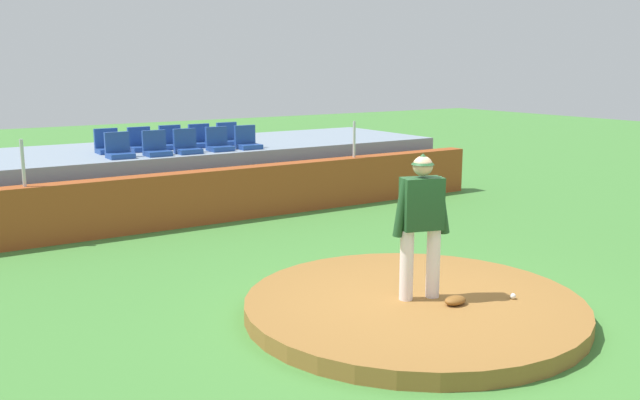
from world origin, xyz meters
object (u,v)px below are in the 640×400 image
at_px(stadium_chair_1, 156,148).
at_px(stadium_chair_2, 187,146).
at_px(stadium_chair_3, 219,143).
at_px(stadium_chair_8, 201,140).
at_px(fielding_glove, 455,300).
at_px(stadium_chair_7, 172,141).
at_px(stadium_chair_0, 119,150).
at_px(stadium_chair_5, 108,145).
at_px(stadium_chair_4, 247,141).
at_px(stadium_chair_9, 229,138).
at_px(pitcher, 421,216).
at_px(baseball, 513,296).
at_px(stadium_chair_6, 141,144).

relative_size(stadium_chair_1, stadium_chair_2, 1.00).
distance_m(stadium_chair_1, stadium_chair_3, 1.40).
height_order(stadium_chair_3, stadium_chair_8, same).
bearing_deg(stadium_chair_3, fielding_glove, 86.74).
distance_m(stadium_chair_3, stadium_chair_7, 1.14).
height_order(stadium_chair_0, stadium_chair_7, same).
distance_m(stadium_chair_5, stadium_chair_8, 2.06).
height_order(fielding_glove, stadium_chair_4, stadium_chair_4).
height_order(stadium_chair_4, stadium_chair_7, same).
height_order(stadium_chair_4, stadium_chair_8, same).
bearing_deg(stadium_chair_9, pitcher, 80.84).
distance_m(fielding_glove, stadium_chair_0, 7.92).
xyz_separation_m(pitcher, stadium_chair_5, (-1.45, 8.10, 0.17)).
relative_size(stadium_chair_7, stadium_chair_8, 1.00).
relative_size(stadium_chair_1, stadium_chair_4, 1.00).
xyz_separation_m(stadium_chair_1, stadium_chair_8, (1.36, 0.91, 0.00)).
height_order(baseball, stadium_chair_4, stadium_chair_4).
height_order(stadium_chair_1, stadium_chair_7, same).
bearing_deg(stadium_chair_5, stadium_chair_7, -179.20).
xyz_separation_m(baseball, stadium_chair_3, (-0.32, 7.89, 1.18)).
relative_size(stadium_chair_4, stadium_chair_5, 1.00).
relative_size(pitcher, stadium_chair_1, 3.64).
bearing_deg(pitcher, stadium_chair_3, 101.61).
distance_m(stadium_chair_1, stadium_chair_2, 0.66).
bearing_deg(stadium_chair_0, pitcher, 101.70).
distance_m(fielding_glove, stadium_chair_5, 8.77).
distance_m(stadium_chair_7, stadium_chair_9, 1.36).
height_order(pitcher, stadium_chair_9, pitcher).
xyz_separation_m(baseball, stadium_chair_6, (-1.72, 8.74, 1.18)).
relative_size(pitcher, fielding_glove, 6.07).
bearing_deg(stadium_chair_9, fielding_glove, 82.65).
xyz_separation_m(fielding_glove, stadium_chair_3, (0.44, 7.65, 1.17)).
bearing_deg(baseball, stadium_chair_6, 101.14).
xyz_separation_m(baseball, stadium_chair_7, (-1.01, 8.79, 1.18)).
relative_size(pitcher, stadium_chair_9, 3.64).
distance_m(stadium_chair_6, stadium_chair_9, 2.07).
height_order(stadium_chair_0, stadium_chair_1, same).
xyz_separation_m(fielding_glove, stadium_chair_4, (1.10, 7.62, 1.17)).
bearing_deg(stadium_chair_2, stadium_chair_9, -146.06).
distance_m(stadium_chair_4, stadium_chair_5, 2.90).
bearing_deg(stadium_chair_8, pitcher, 85.69).
xyz_separation_m(stadium_chair_7, stadium_chair_8, (0.66, -0.05, 0.00)).
height_order(fielding_glove, stadium_chair_1, stadium_chair_1).
xyz_separation_m(fielding_glove, stadium_chair_6, (-0.97, 8.50, 1.17)).
height_order(stadium_chair_0, stadium_chair_8, same).
bearing_deg(stadium_chair_3, baseball, 92.29).
bearing_deg(stadium_chair_1, stadium_chair_9, -155.29).
relative_size(stadium_chair_4, stadium_chair_9, 1.00).
xyz_separation_m(baseball, fielding_glove, (-0.75, 0.24, 0.02)).
relative_size(stadium_chair_2, stadium_chair_9, 1.00).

